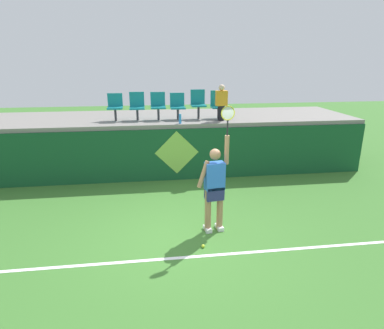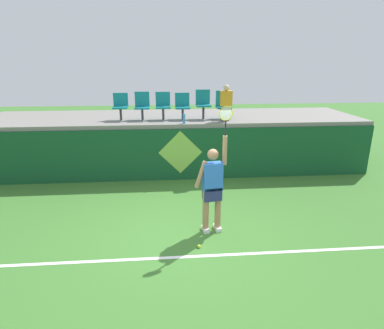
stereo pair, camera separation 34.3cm
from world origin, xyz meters
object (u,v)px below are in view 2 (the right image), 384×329
Objects in this scene: stadium_chair_1 at (142,105)px; stadium_chair_3 at (182,105)px; tennis_player at (213,186)px; stadium_chair_0 at (121,105)px; stadium_chair_5 at (223,104)px; water_bottle at (184,119)px; stadium_chair_4 at (203,103)px; tennis_ball at (199,246)px; spectator_0 at (226,102)px; stadium_chair_2 at (163,104)px.

stadium_chair_1 is 1.22m from stadium_chair_3.
tennis_player reaches higher than stadium_chair_3.
stadium_chair_5 reaches higher than stadium_chair_0.
stadium_chair_4 is at bearing 50.37° from water_bottle.
tennis_ball is at bearing -75.18° from stadium_chair_1.
water_bottle is at bearing -165.64° from spectator_0.
stadium_chair_3 is at bearing -179.75° from stadium_chair_4.
tennis_player is 4.75m from stadium_chair_0.
stadium_chair_0 is 0.65m from stadium_chair_1.
stadium_chair_4 is 0.77m from spectator_0.
stadium_chair_5 is (1.24, 4.71, 2.05)m from tennis_ball.
stadium_chair_4 is (2.51, 0.01, 0.04)m from stadium_chair_0.
stadium_chair_2 is (0.63, -0.00, 0.00)m from stadium_chair_1.
stadium_chair_1 is 1.86m from stadium_chair_4.
tennis_player is at bearing -61.21° from stadium_chair_0.
stadium_chair_3 is 0.90× the size of stadium_chair_4.
spectator_0 reaches higher than stadium_chair_4.
spectator_0 is at bearing -10.23° from stadium_chair_1.
stadium_chair_2 is (1.28, 0.00, 0.00)m from stadium_chair_0.
water_bottle is (-0.36, 3.28, 0.78)m from tennis_player.
stadium_chair_3 is at bearing 89.82° from water_bottle.
stadium_chair_2 is 0.77× the size of spectator_0.
stadium_chair_4 is (0.62, 4.70, 2.10)m from tennis_ball.
spectator_0 reaches higher than water_bottle.
stadium_chair_0 is 0.95× the size of stadium_chair_5.
stadium_chair_4 is (0.28, 4.06, 1.14)m from tennis_player.
tennis_ball is at bearing -89.73° from stadium_chair_3.
stadium_chair_2 reaches higher than tennis_ball.
stadium_chair_3 is (-0.36, 4.05, 1.07)m from tennis_player.
stadium_chair_1 is at bearing 179.79° from stadium_chair_2.
water_bottle is at bearing 90.35° from tennis_ball.
stadium_chair_4 is 0.83× the size of spectator_0.
stadium_chair_1 is (-1.22, 0.77, 0.31)m from water_bottle.
stadium_chair_2 is (-0.61, 4.70, 2.06)m from tennis_ball.
water_bottle reaches higher than tennis_ball.
water_bottle is 0.34× the size of stadium_chair_0.
stadium_chair_2 is at bearing -179.92° from stadium_chair_4.
water_bottle is 0.82m from stadium_chair_3.
tennis_player is 2.43× the size of spectator_0.
stadium_chair_2 is at bearing 103.18° from tennis_player.
tennis_player is at bearing -83.77° from water_bottle.
spectator_0 is at bearing 73.71° from tennis_ball.
stadium_chair_3 reaches higher than water_bottle.
stadium_chair_1 is 2.53m from spectator_0.
tennis_ball is at bearing -82.55° from stadium_chair_2.
stadium_chair_4 is at bearing 86.03° from tennis_player.
tennis_player reaches higher than water_bottle.
tennis_ball is 0.08× the size of stadium_chair_0.
stadium_chair_3 is at bearing 95.02° from tennis_player.
stadium_chair_2 is at bearing 166.48° from spectator_0.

